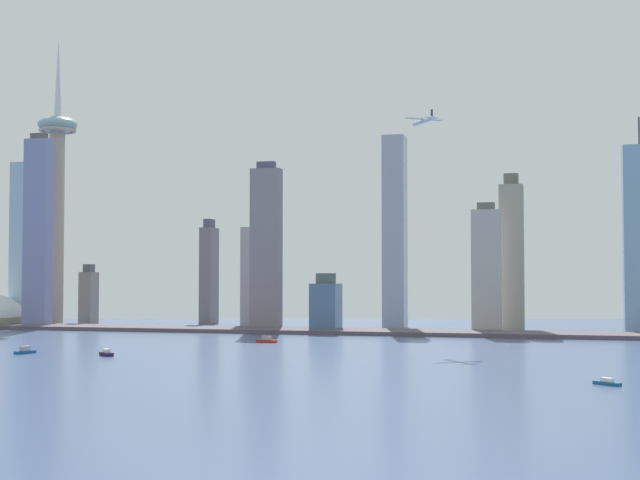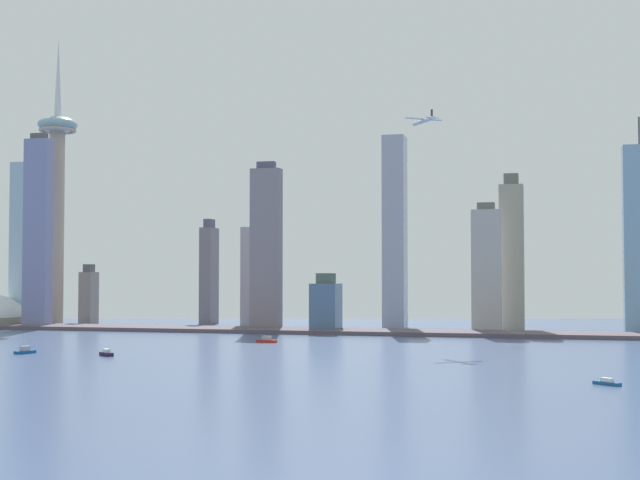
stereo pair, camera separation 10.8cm
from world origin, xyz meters
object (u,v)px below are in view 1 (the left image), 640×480
(skyscraper_9, at_px, (209,274))
(boat_2, at_px, (267,340))
(skyscraper_3, at_px, (254,277))
(skyscraper_6, at_px, (326,306))
(airplane, at_px, (423,121))
(skyscraper_0, at_px, (266,248))
(skyscraper_5, at_px, (395,232))
(boat_4, at_px, (106,353))
(observation_tower, at_px, (57,180))
(skyscraper_7, at_px, (26,243))
(skyscraper_8, at_px, (486,270))
(skyscraper_4, at_px, (89,297))
(boat_3, at_px, (25,351))
(skyscraper_1, at_px, (512,256))
(boat_1, at_px, (607,382))
(skyscraper_2, at_px, (38,232))

(skyscraper_9, height_order, boat_2, skyscraper_9)
(skyscraper_3, bearing_deg, skyscraper_6, -35.22)
(boat_2, bearing_deg, airplane, 30.36)
(boat_2, bearing_deg, skyscraper_9, 130.05)
(skyscraper_0, relative_size, airplane, 5.52)
(skyscraper_0, height_order, boat_2, skyscraper_0)
(skyscraper_5, distance_m, boat_4, 359.59)
(observation_tower, xyz_separation_m, skyscraper_0, (220.06, -19.95, -68.73))
(skyscraper_7, height_order, boat_4, skyscraper_7)
(observation_tower, relative_size, skyscraper_8, 2.55)
(boat_2, bearing_deg, skyscraper_4, 152.72)
(observation_tower, xyz_separation_m, boat_3, (148.21, -279.07, -139.69))
(skyscraper_5, bearing_deg, skyscraper_6, -120.74)
(skyscraper_0, bearing_deg, boat_2, -71.73)
(skyscraper_0, xyz_separation_m, skyscraper_4, (-198.23, 44.44, -45.20))
(skyscraper_0, relative_size, skyscraper_3, 1.25)
(skyscraper_1, bearing_deg, boat_2, -132.00)
(skyscraper_5, bearing_deg, skyscraper_9, 173.50)
(airplane, bearing_deg, skyscraper_3, 15.17)
(skyscraper_6, distance_m, boat_3, 280.52)
(boat_4, xyz_separation_m, airplane, (168.13, 167.95, 161.71))
(observation_tower, height_order, boat_1, observation_tower)
(skyscraper_5, height_order, boat_4, skyscraper_5)
(observation_tower, xyz_separation_m, boat_2, (264.64, -154.96, -139.65))
(skyscraper_4, bearing_deg, skyscraper_8, -4.47)
(skyscraper_3, xyz_separation_m, boat_4, (12.97, -310.50, -45.50))
(skyscraper_9, bearing_deg, skyscraper_6, -34.26)
(skyscraper_0, distance_m, skyscraper_7, 263.77)
(skyscraper_7, distance_m, boat_1, 648.69)
(skyscraper_1, relative_size, skyscraper_8, 1.25)
(skyscraper_8, bearing_deg, skyscraper_5, 148.81)
(observation_tower, height_order, boat_3, observation_tower)
(skyscraper_2, height_order, boat_2, skyscraper_2)
(skyscraper_2, distance_m, skyscraper_9, 170.27)
(skyscraper_8, bearing_deg, skyscraper_3, 170.82)
(skyscraper_6, distance_m, airplane, 188.88)
(skyscraper_3, height_order, skyscraper_5, skyscraper_5)
(observation_tower, height_order, skyscraper_2, observation_tower)
(skyscraper_2, xyz_separation_m, airplane, (369.00, -75.32, 74.72))
(skyscraper_8, xyz_separation_m, boat_1, (76.02, -348.93, -51.87))
(boat_3, xyz_separation_m, airplane, (224.65, 166.02, 161.58))
(skyscraper_1, height_order, skyscraper_6, skyscraper_1)
(skyscraper_1, relative_size, skyscraper_5, 0.77)
(skyscraper_3, relative_size, skyscraper_5, 0.67)
(skyscraper_2, distance_m, boat_1, 584.36)
(skyscraper_2, relative_size, boat_2, 11.75)
(skyscraper_1, xyz_separation_m, skyscraper_2, (-426.55, -66.89, 22.78))
(skyscraper_1, height_order, boat_4, skyscraper_1)
(skyscraper_3, height_order, boat_4, skyscraper_3)
(skyscraper_1, bearing_deg, skyscraper_7, -178.04)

